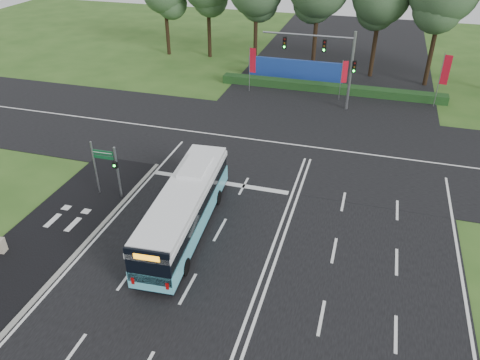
{
  "coord_description": "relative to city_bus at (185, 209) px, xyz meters",
  "views": [
    {
      "loc": [
        3.97,
        -20.55,
        16.64
      ],
      "look_at": [
        -2.67,
        2.0,
        2.38
      ],
      "focal_mm": 35.0,
      "sensor_mm": 36.0,
      "label": 1
    }
  ],
  "objects": [
    {
      "name": "banner_flag_mid",
      "position": [
        6.44,
        23.33,
        0.95
      ],
      "size": [
        0.54,
        0.23,
        3.85
      ],
      "rotation": [
        0.0,
        0.0,
        0.34
      ],
      "color": "gray",
      "rests_on": "ground"
    },
    {
      "name": "utility_cabinet",
      "position": [
        -8.99,
        -4.62,
        -1.14
      ],
      "size": [
        0.6,
        0.53,
        0.89
      ],
      "primitive_type": "cube",
      "rotation": [
        0.0,
        0.0,
        0.17
      ],
      "color": "#ACA18A",
      "rests_on": "ground"
    },
    {
      "name": "city_bus",
      "position": [
        0.0,
        0.0,
        0.0
      ],
      "size": [
        3.08,
        11.1,
        3.15
      ],
      "rotation": [
        0.0,
        0.0,
        0.07
      ],
      "color": "#5DC4D8",
      "rests_on": "ground"
    },
    {
      "name": "banner_flag_left",
      "position": [
        -2.35,
        23.03,
        1.32
      ],
      "size": [
        0.66,
        0.11,
        4.44
      ],
      "rotation": [
        0.0,
        0.0,
        -0.09
      ],
      "color": "gray",
      "rests_on": "ground"
    },
    {
      "name": "ground",
      "position": [
        5.14,
        0.62,
        -1.59
      ],
      "size": [
        120.0,
        120.0,
        0.0
      ],
      "primitive_type": "plane",
      "color": "#2C521B",
      "rests_on": "ground"
    },
    {
      "name": "traffic_light_gantry",
      "position": [
        5.35,
        21.12,
        3.08
      ],
      "size": [
        8.41,
        0.28,
        7.0
      ],
      "color": "gray",
      "rests_on": "ground"
    },
    {
      "name": "blue_hoarding",
      "position": [
        1.14,
        27.62,
        -0.49
      ],
      "size": [
        10.0,
        0.3,
        2.2
      ],
      "primitive_type": "cube",
      "color": "navy",
      "rests_on": "ground"
    },
    {
      "name": "street_sign",
      "position": [
        -6.66,
        2.2,
        0.8
      ],
      "size": [
        1.47,
        0.12,
        3.76
      ],
      "rotation": [
        0.0,
        0.0,
        0.03
      ],
      "color": "gray",
      "rests_on": "ground"
    },
    {
      "name": "bike_path",
      "position": [
        -7.36,
        -2.38,
        -1.56
      ],
      "size": [
        5.0,
        18.0,
        0.06
      ],
      "primitive_type": "cube",
      "color": "black",
      "rests_on": "ground"
    },
    {
      "name": "road_cross",
      "position": [
        5.14,
        12.62,
        -1.56
      ],
      "size": [
        120.0,
        14.0,
        0.05
      ],
      "primitive_type": "cube",
      "color": "black",
      "rests_on": "ground"
    },
    {
      "name": "hedge",
      "position": [
        5.14,
        25.12,
        -1.19
      ],
      "size": [
        22.0,
        1.2,
        0.8
      ],
      "primitive_type": "cube",
      "color": "#153A17",
      "rests_on": "ground"
    },
    {
      "name": "pedestrian_signal",
      "position": [
        -5.38,
        2.11,
        0.4
      ],
      "size": [
        0.3,
        0.43,
        3.63
      ],
      "rotation": [
        0.0,
        0.0,
        -0.06
      ],
      "color": "gray",
      "rests_on": "ground"
    },
    {
      "name": "kerb_strip",
      "position": [
        -4.96,
        -2.38,
        -1.53
      ],
      "size": [
        0.25,
        18.0,
        0.12
      ],
      "primitive_type": "cube",
      "color": "gray",
      "rests_on": "ground"
    },
    {
      "name": "banner_flag_right",
      "position": [
        15.1,
        24.01,
        1.63
      ],
      "size": [
        0.72,
        0.22,
        4.96
      ],
      "rotation": [
        0.0,
        0.0,
        -0.23
      ],
      "color": "gray",
      "rests_on": "ground"
    },
    {
      "name": "road_main",
      "position": [
        5.14,
        0.62,
        -1.57
      ],
      "size": [
        20.0,
        120.0,
        0.04
      ],
      "primitive_type": "cube",
      "color": "black",
      "rests_on": "ground"
    }
  ]
}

